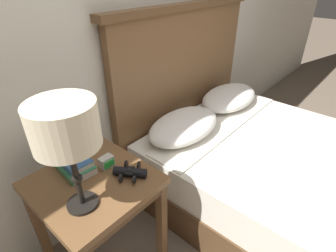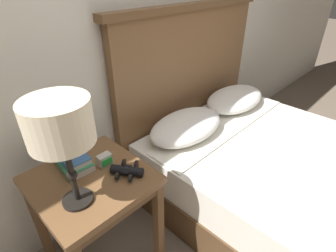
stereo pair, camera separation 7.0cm
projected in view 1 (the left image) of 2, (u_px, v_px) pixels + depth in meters
name	position (u px, v px, depth m)	size (l,w,h in m)	color
wall_back	(114.00, 9.00, 1.43)	(8.00, 0.06, 2.60)	beige
nightstand	(95.00, 195.00, 1.28)	(0.52, 0.53, 0.64)	brown
bed	(270.00, 168.00, 1.83)	(1.48, 1.79, 1.30)	#4E3520
table_lamp	(65.00, 128.00, 0.91)	(0.24, 0.24, 0.48)	black
book_on_nightstand	(75.00, 167.00, 1.28)	(0.15, 0.21, 0.04)	silver
book_stacked_on_top	(74.00, 161.00, 1.27)	(0.12, 0.18, 0.03)	silver
binoculars_pair	(130.00, 172.00, 1.25)	(0.16, 0.16, 0.05)	black
alarm_clock	(106.00, 162.00, 1.30)	(0.07, 0.05, 0.06)	#B7B2A8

